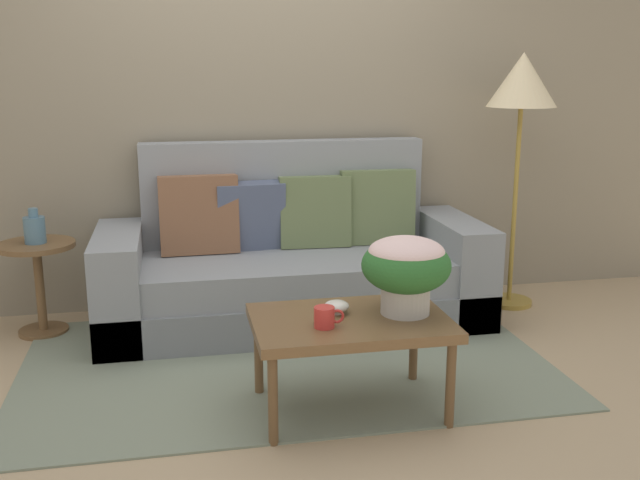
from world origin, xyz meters
TOP-DOWN VIEW (x-y plane):
  - ground_plane at (0.00, 0.00)m, footprint 14.00×14.00m
  - wall_back at (0.00, 1.21)m, footprint 6.40×0.12m
  - area_rug at (0.00, 0.07)m, footprint 2.73×1.71m
  - couch at (0.14, 0.75)m, footprint 2.30×0.89m
  - coffee_table at (0.21, -0.52)m, footprint 0.88×0.60m
  - side_table at (-1.33, 0.80)m, footprint 0.44×0.44m
  - floor_lamp at (1.61, 0.76)m, footprint 0.43×0.43m
  - potted_plant at (0.46, -0.51)m, footprint 0.40×0.40m
  - coffee_mug at (0.07, -0.62)m, footprint 0.13×0.09m
  - snack_bowl at (0.16, -0.45)m, footprint 0.11×0.11m
  - table_vase at (-1.33, 0.79)m, footprint 0.12×0.12m

SIDE VIEW (x-z plane):
  - ground_plane at x=0.00m, z-range 0.00..0.00m
  - area_rug at x=0.00m, z-range 0.00..0.01m
  - couch at x=0.14m, z-range -0.20..0.87m
  - side_table at x=-1.33m, z-range 0.10..0.65m
  - coffee_table at x=0.21m, z-range 0.18..0.62m
  - snack_bowl at x=0.16m, z-range 0.45..0.51m
  - coffee_mug at x=0.07m, z-range 0.44..0.54m
  - table_vase at x=-1.33m, z-range 0.53..0.73m
  - potted_plant at x=0.46m, z-range 0.49..0.84m
  - wall_back at x=0.00m, z-range 0.00..2.71m
  - floor_lamp at x=1.61m, z-range 0.57..2.19m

